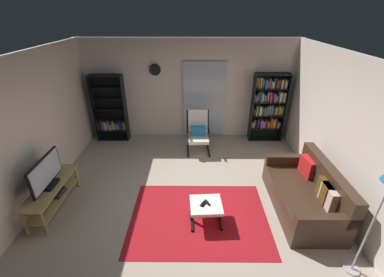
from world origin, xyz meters
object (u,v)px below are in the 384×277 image
Objects in this scene: cell_phone at (203,204)px; television at (46,174)px; bookshelf_near_tv at (111,112)px; lounge_armchair at (198,130)px; tv_remote at (207,203)px; tv_stand at (53,193)px; ottoman at (206,207)px; leather_sofa at (306,194)px; bookshelf_near_sofa at (268,105)px; wall_clock at (155,70)px.

television is at bearing -153.27° from cell_phone.
bookshelf_near_tv is (0.27, 2.75, 0.01)m from television.
lounge_armchair is 7.10× the size of tv_remote.
tv_remote is (2.43, -3.01, -0.39)m from bookshelf_near_tv.
lounge_armchair is at bearing 63.41° from tv_remote.
tv_stand is 2.43× the size of ottoman.
lounge_armchair reaches higher than tv_remote.
lounge_armchair reaches higher than leather_sofa.
bookshelf_near_sofa reaches higher than leather_sofa.
bookshelf_near_sofa is 3.50m from tv_remote.
bookshelf_near_tv is 5.01m from leather_sofa.
wall_clock is (-1.08, 0.77, 1.32)m from lounge_armchair.
ottoman is 3.80× the size of tv_remote.
tv_remote is at bearing -69.19° from wall_clock.
bookshelf_near_sofa reaches higher than television.
tv_remote is (2.70, -0.26, -0.38)m from television.
tv_remote is at bearing -170.16° from leather_sofa.
tv_remote is at bearing -5.52° from television.
cell_phone is at bearing -70.39° from wall_clock.
bookshelf_near_sofa is at bearing 91.18° from leather_sofa.
tv_remote is at bearing -119.57° from bookshelf_near_sofa.
leather_sofa is 4.40m from wall_clock.
leather_sofa is at bearing -19.62° from tv_remote.
bookshelf_near_sofa is at bearing 31.75° from tv_stand.
ottoman is at bearing -51.45° from bookshelf_near_tv.
bookshelf_near_sofa is 3.56m from cell_phone.
tv_stand is at bearing 99.32° from television.
leather_sofa is 1.79m from tv_remote.
bookshelf_near_sofa is at bearing -3.21° from wall_clock.
lounge_armchair is 2.43m from cell_phone.
television is at bearing -148.11° from bookshelf_near_sofa.
lounge_armchair is 2.43m from ottoman.
lounge_armchair is at bearing -14.77° from bookshelf_near_tv.
leather_sofa is at bearing 43.45° from cell_phone.
bookshelf_near_tv reaches higher than television.
bookshelf_near_sofa reaches higher than ottoman.
lounge_armchair is (-1.88, 2.09, 0.22)m from leather_sofa.
cell_phone is 0.48× the size of wall_clock.
cell_phone is at bearing -166.47° from ottoman.
wall_clock is (-1.14, 3.20, 1.48)m from cell_phone.
tv_remote reaches higher than cell_phone.
leather_sofa is at bearing 10.34° from ottoman.
tv_remote is (2.70, -0.27, 0.05)m from tv_stand.
wall_clock reaches higher than bookshelf_near_tv.
television is at bearing -80.68° from tv_stand.
tv_remote is 1.03× the size of cell_phone.
bookshelf_near_sofa is at bearing 30.98° from tv_remote.
television is 3.36m from lounge_armchair.
ottoman is (2.68, -0.29, -0.03)m from tv_stand.
tv_remote reaches higher than ottoman.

